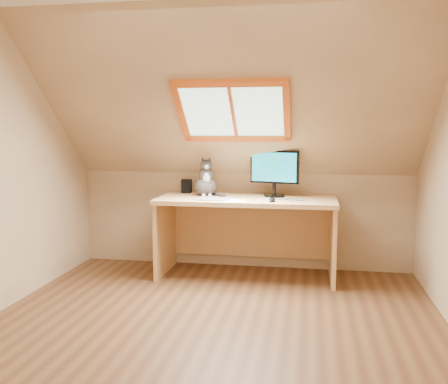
# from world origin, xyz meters

# --- Properties ---
(ground) EXTENTS (3.50, 3.50, 0.00)m
(ground) POSITION_xyz_m (0.00, 0.00, 0.00)
(ground) COLOR brown
(ground) RESTS_ON ground
(room_shell) EXTENTS (3.52, 3.52, 2.41)m
(room_shell) POSITION_xyz_m (0.00, -0.09, 1.43)
(room_shell) COLOR tan
(room_shell) RESTS_ON ground
(desk) EXTENTS (1.74, 0.76, 0.79)m
(desk) POSITION_xyz_m (0.09, 1.45, 0.56)
(desk) COLOR #E2A46B
(desk) RESTS_ON ground
(monitor) EXTENTS (0.49, 0.21, 0.46)m
(monitor) POSITION_xyz_m (0.35, 1.50, 1.06)
(monitor) COLOR black
(monitor) RESTS_ON desk
(cat) EXTENTS (0.28, 0.31, 0.40)m
(cat) POSITION_xyz_m (-0.34, 1.45, 0.94)
(cat) COLOR #443F3C
(cat) RESTS_ON desk
(desk_speaker) EXTENTS (0.10, 0.10, 0.14)m
(desk_speaker) POSITION_xyz_m (-0.59, 1.63, 0.87)
(desk_speaker) COLOR black
(desk_speaker) RESTS_ON desk
(graphics_tablet) EXTENTS (0.34, 0.27, 0.01)m
(graphics_tablet) POSITION_xyz_m (-0.22, 1.18, 0.80)
(graphics_tablet) COLOR #B2B2B7
(graphics_tablet) RESTS_ON desk
(mouse) EXTENTS (0.07, 0.11, 0.03)m
(mouse) POSITION_xyz_m (0.35, 1.14, 0.81)
(mouse) COLOR black
(mouse) RESTS_ON desk
(papers) EXTENTS (0.33, 0.27, 0.00)m
(papers) POSITION_xyz_m (0.01, 1.12, 0.80)
(papers) COLOR white
(papers) RESTS_ON desk
(cables) EXTENTS (0.51, 0.26, 0.01)m
(cables) POSITION_xyz_m (0.42, 1.26, 0.80)
(cables) COLOR silver
(cables) RESTS_ON desk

